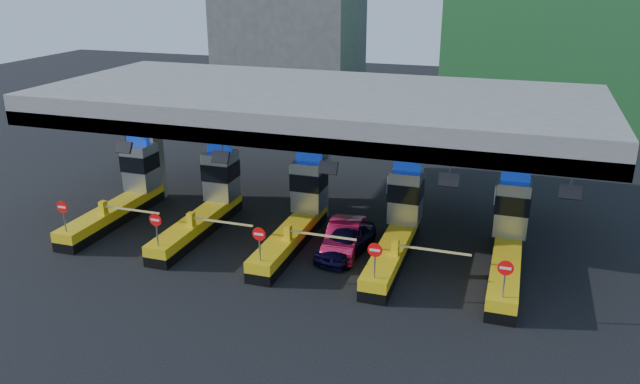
% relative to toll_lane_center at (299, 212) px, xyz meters
% --- Properties ---
extents(ground, '(120.00, 120.00, 0.00)m').
position_rel_toll_lane_center_xyz_m(ground, '(-0.00, -0.28, -1.40)').
color(ground, black).
rests_on(ground, ground).
extents(toll_canopy, '(28.00, 12.09, 7.00)m').
position_rel_toll_lane_center_xyz_m(toll_canopy, '(-0.00, 2.59, 4.74)').
color(toll_canopy, slate).
rests_on(toll_canopy, ground).
extents(toll_lane_far_left, '(4.43, 8.00, 4.16)m').
position_rel_toll_lane_center_xyz_m(toll_lane_far_left, '(-10.00, 0.00, 0.00)').
color(toll_lane_far_left, black).
rests_on(toll_lane_far_left, ground).
extents(toll_lane_left, '(4.43, 8.00, 4.16)m').
position_rel_toll_lane_center_xyz_m(toll_lane_left, '(-5.00, 0.00, 0.00)').
color(toll_lane_left, black).
rests_on(toll_lane_left, ground).
extents(toll_lane_center, '(4.43, 8.00, 4.16)m').
position_rel_toll_lane_center_xyz_m(toll_lane_center, '(0.00, 0.00, 0.00)').
color(toll_lane_center, black).
rests_on(toll_lane_center, ground).
extents(toll_lane_right, '(4.43, 8.00, 4.16)m').
position_rel_toll_lane_center_xyz_m(toll_lane_right, '(5.00, 0.00, 0.00)').
color(toll_lane_right, black).
rests_on(toll_lane_right, ground).
extents(toll_lane_far_right, '(4.43, 8.00, 4.16)m').
position_rel_toll_lane_center_xyz_m(toll_lane_far_right, '(10.00, 0.00, 0.00)').
color(toll_lane_far_right, black).
rests_on(toll_lane_far_right, ground).
extents(bg_building_concrete, '(14.00, 10.00, 18.00)m').
position_rel_toll_lane_center_xyz_m(bg_building_concrete, '(-14.00, 35.72, 7.60)').
color(bg_building_concrete, '#4C4C49').
rests_on(bg_building_concrete, ground).
extents(van, '(2.33, 4.38, 1.42)m').
position_rel_toll_lane_center_xyz_m(van, '(2.77, -1.20, -0.69)').
color(van, black).
rests_on(van, ground).
extents(red_car, '(1.93, 4.43, 1.42)m').
position_rel_toll_lane_center_xyz_m(red_car, '(2.53, -0.75, -0.69)').
color(red_car, maroon).
rests_on(red_car, ground).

